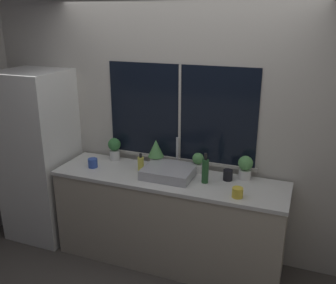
% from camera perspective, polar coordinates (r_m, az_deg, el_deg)
% --- Properties ---
extents(ground_plane, '(14.00, 14.00, 0.00)m').
position_cam_1_polar(ground_plane, '(3.81, -1.65, -19.77)').
color(ground_plane, '#4C4742').
extents(wall_back, '(8.00, 0.09, 2.70)m').
position_cam_1_polar(wall_back, '(3.72, 1.99, 2.84)').
color(wall_back, '#BCB7AD').
rests_on(wall_back, ground_plane).
extents(wall_left, '(0.06, 7.00, 2.70)m').
position_cam_1_polar(wall_left, '(5.46, -16.50, 7.21)').
color(wall_left, '#BCB7AD').
rests_on(wall_left, ground_plane).
extents(counter, '(2.24, 0.60, 0.92)m').
position_cam_1_polar(counter, '(3.77, 0.01, -11.73)').
color(counter, '#B2A893').
rests_on(counter, ground_plane).
extents(refrigerator, '(0.67, 0.69, 1.84)m').
position_cam_1_polar(refrigerator, '(4.30, -18.92, -2.00)').
color(refrigerator, silver).
rests_on(refrigerator, ground_plane).
extents(sink, '(0.47, 0.45, 0.32)m').
position_cam_1_polar(sink, '(3.56, 0.15, -4.50)').
color(sink, '#ADADB2').
rests_on(sink, counter).
extents(potted_plant_far_left, '(0.13, 0.13, 0.24)m').
position_cam_1_polar(potted_plant_far_left, '(3.96, -8.16, -0.87)').
color(potted_plant_far_left, white).
rests_on(potted_plant_far_left, counter).
extents(potted_plant_center_left, '(0.16, 0.16, 0.28)m').
position_cam_1_polar(potted_plant_center_left, '(3.76, -1.85, -1.44)').
color(potted_plant_center_left, white).
rests_on(potted_plant_center_left, counter).
extents(potted_plant_center_right, '(0.11, 0.11, 0.20)m').
position_cam_1_polar(potted_plant_center_right, '(3.64, 4.59, -3.13)').
color(potted_plant_center_right, white).
rests_on(potted_plant_center_right, counter).
extents(potted_plant_far_right, '(0.14, 0.14, 0.23)m').
position_cam_1_polar(potted_plant_far_right, '(3.54, 11.70, -3.69)').
color(potted_plant_far_right, white).
rests_on(potted_plant_far_right, counter).
extents(soap_bottle, '(0.06, 0.06, 0.18)m').
position_cam_1_polar(soap_bottle, '(3.68, -4.17, -3.30)').
color(soap_bottle, '#DBD14C').
rests_on(soap_bottle, counter).
extents(bottle_tall, '(0.06, 0.06, 0.29)m').
position_cam_1_polar(bottle_tall, '(3.41, 5.69, -4.34)').
color(bottle_tall, '#235128').
rests_on(bottle_tall, counter).
extents(mug_black, '(0.09, 0.09, 0.10)m').
position_cam_1_polar(mug_black, '(3.52, 9.11, -4.99)').
color(mug_black, black).
rests_on(mug_black, counter).
extents(mug_blue, '(0.09, 0.09, 0.09)m').
position_cam_1_polar(mug_blue, '(3.84, -11.39, -3.15)').
color(mug_blue, '#3351AD').
rests_on(mug_blue, counter).
extents(mug_yellow, '(0.09, 0.09, 0.09)m').
position_cam_1_polar(mug_yellow, '(3.22, 10.54, -7.57)').
color(mug_yellow, gold).
rests_on(mug_yellow, counter).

